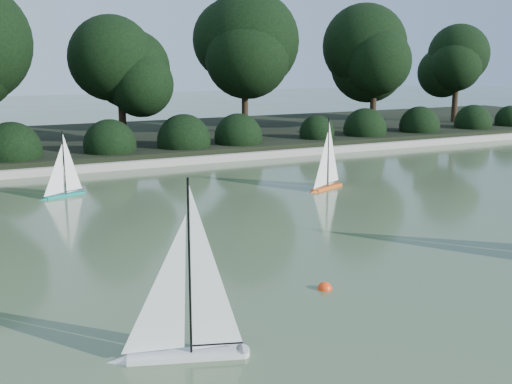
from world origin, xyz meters
TOP-DOWN VIEW (x-y plane):
  - ground at (0.00, 0.00)m, footprint 80.00×80.00m
  - pond_coping at (0.00, 9.00)m, footprint 40.00×0.35m
  - far_bank at (0.00, 13.00)m, footprint 40.00×8.00m
  - tree_line at (1.23, 11.44)m, footprint 26.31×3.93m
  - shrub_hedge at (0.00, 9.90)m, footprint 29.10×1.10m
  - sailboat_white_a at (-1.82, -0.72)m, footprint 1.24×0.57m
  - sailboat_orange at (3.31, 4.89)m, footprint 1.05×0.61m
  - sailboat_teal at (-1.52, 6.51)m, footprint 0.95×0.47m
  - race_buoy at (0.29, 0.14)m, footprint 0.17×0.17m

SIDE VIEW (x-z plane):
  - ground at x=0.00m, z-range 0.00..0.00m
  - race_buoy at x=0.29m, z-range -0.08..0.08m
  - pond_coping at x=0.00m, z-range 0.00..0.18m
  - far_bank at x=0.00m, z-range 0.00..0.30m
  - sailboat_teal at x=-1.52m, z-range -0.45..0.87m
  - sailboat_orange at x=3.31m, z-range -0.52..0.99m
  - sailboat_white_a at x=-1.82m, z-range -0.59..1.13m
  - shrub_hedge at x=0.00m, z-range -0.10..1.00m
  - tree_line at x=1.23m, z-range 0.45..4.83m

